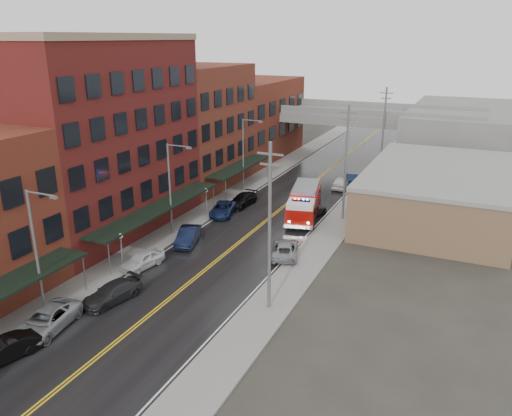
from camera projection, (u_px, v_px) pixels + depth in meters
The scene contains 33 objects.
road at pixel (261, 225), 51.13m from camera, with size 11.00×160.00×0.02m, color black.
sidewalk_left at pixel (199, 214), 53.95m from camera, with size 3.00×160.00×0.15m, color slate.
sidewalk_right at pixel (330, 235), 48.27m from camera, with size 3.00×160.00×0.15m, color slate.
curb_left at pixel (213, 217), 53.31m from camera, with size 0.30×160.00×0.15m, color gray.
curb_right at pixel (314, 233), 48.92m from camera, with size 0.30×160.00×0.15m, color gray.
brick_building_b at pixel (104, 140), 47.35m from camera, with size 9.00×20.00×18.00m, color maroon.
brick_building_c at pixel (198, 127), 62.92m from camera, with size 9.00×15.00×15.00m, color brown.
brick_building_far at pixel (255, 119), 78.49m from camera, with size 9.00×20.00×12.00m, color maroon.
tan_building at pixel (437, 194), 52.72m from camera, with size 14.00×22.00×5.00m, color brown.
right_far_block at pixel (471, 134), 77.31m from camera, with size 18.00×30.00×8.00m, color slate.
awning_1 at pixel (159, 208), 47.04m from camera, with size 2.60×18.00×3.09m.
awning_2 at pixel (240, 166), 62.13m from camera, with size 2.60×13.00×3.09m.
globe_lamp_1 at pixel (121, 243), 40.81m from camera, with size 0.44×0.44×3.12m.
globe_lamp_2 at pixel (206, 196), 52.87m from camera, with size 0.44×0.44×3.12m.
street_lamp_0 at pixel (38, 245), 33.03m from camera, with size 2.64×0.22×9.00m.
street_lamp_1 at pixel (172, 184), 46.82m from camera, with size 2.64×0.22×9.00m.
street_lamp_2 at pixel (245, 150), 60.62m from camera, with size 2.64×0.22×9.00m.
utility_pole_0 at pixel (270, 226), 33.36m from camera, with size 1.80×0.24×12.00m.
utility_pole_1 at pixel (346, 161), 50.60m from camera, with size 1.80×0.24×12.00m.
utility_pole_2 at pixel (383, 130), 67.83m from camera, with size 1.80×0.24×12.00m.
overpass at pixel (345, 121), 76.77m from camera, with size 40.00×10.00×7.50m.
fire_truck at pixel (304, 202), 52.71m from camera, with size 4.97×9.20×3.22m.
parked_car_left_1 at pixel (4, 350), 29.53m from camera, with size 1.45×4.15×1.37m, color black.
parked_car_left_2 at pixel (46, 321), 32.56m from camera, with size 2.41×5.23×1.45m, color gray.
parked_car_left_3 at pixel (112, 293), 36.20m from camera, with size 1.91×4.71×1.37m, color black.
parked_car_left_4 at pixel (142, 260), 41.47m from camera, with size 1.66×4.14×1.41m, color silver.
parked_car_left_5 at pixel (188, 236), 46.35m from camera, with size 1.58×4.54×1.50m, color black.
parked_car_left_6 at pixel (223, 209), 53.82m from camera, with size 2.21×4.80×1.33m, color #13214A.
parked_car_left_7 at pixel (242, 200), 56.78m from camera, with size 1.89×4.66×1.35m, color black.
parked_car_right_0 at pixel (285, 249), 43.63m from camera, with size 2.20×4.76×1.32m, color gray.
parked_car_right_1 at pixel (308, 210), 53.11m from camera, with size 2.11×5.19×1.51m, color black.
parked_car_right_2 at pixel (342, 183), 63.27m from camera, with size 1.79×4.45×1.51m, color silver.
parked_car_right_3 at pixel (354, 179), 65.07m from camera, with size 1.54×4.43×1.46m, color black.
Camera 1 is at (19.18, -13.77, 18.28)m, focal length 35.00 mm.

